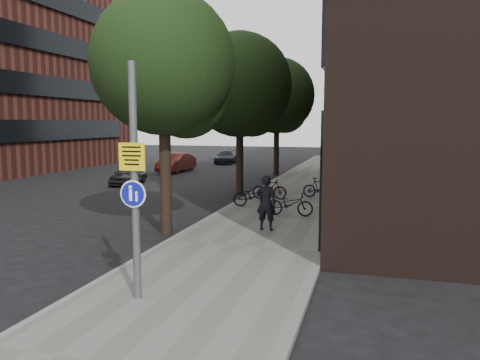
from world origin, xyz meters
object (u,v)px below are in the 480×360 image
(signpost, at_px, (135,182))
(pedestrian, at_px, (266,203))
(parked_bike_facade_near, at_px, (290,204))
(parked_car_near, at_px, (128,175))

(signpost, xyz_separation_m, pedestrian, (1.13, 6.32, -1.39))
(pedestrian, relative_size, parked_bike_facade_near, 1.04)
(pedestrian, bearing_deg, parked_car_near, -41.35)
(pedestrian, bearing_deg, signpost, 81.75)
(pedestrian, height_order, parked_bike_facade_near, pedestrian)
(parked_bike_facade_near, distance_m, parked_car_near, 12.72)
(signpost, distance_m, parked_bike_facade_near, 9.10)
(parked_bike_facade_near, xyz_separation_m, parked_car_near, (-10.54, 7.12, -0.01))
(signpost, xyz_separation_m, parked_car_near, (-9.08, 15.92, -1.83))
(pedestrian, distance_m, parked_bike_facade_near, 2.54)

